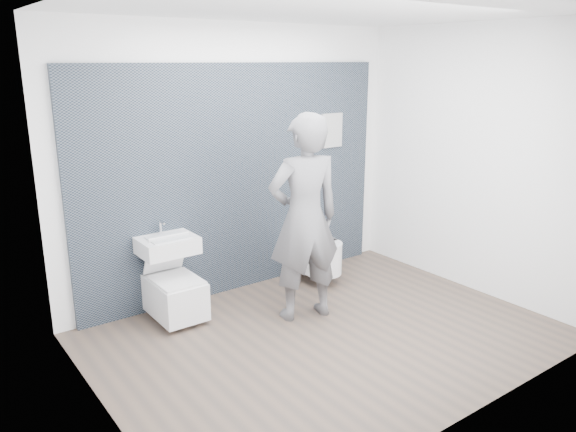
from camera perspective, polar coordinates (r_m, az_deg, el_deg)
ground at (r=5.23m, az=3.97°, el=-12.06°), size 4.00×4.00×0.00m
room_shell at (r=4.69m, az=4.37°, el=7.13°), size 4.00×4.00×4.00m
tile_wall at (r=6.32m, az=-4.70°, el=-7.04°), size 3.60×0.06×2.40m
washbasin at (r=5.46m, az=-12.14°, el=-2.89°), size 0.53×0.40×0.40m
toilet_square at (r=5.54m, az=-11.40°, el=-7.83°), size 0.43×0.62×0.79m
toilet_rounded at (r=6.34m, az=2.95°, el=-3.96°), size 0.40×0.67×0.36m
info_placard at (r=6.96m, az=4.19°, el=-4.85°), size 0.29×0.03×0.39m
visitor at (r=5.26m, az=1.66°, el=-0.26°), size 0.81×0.62×1.98m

